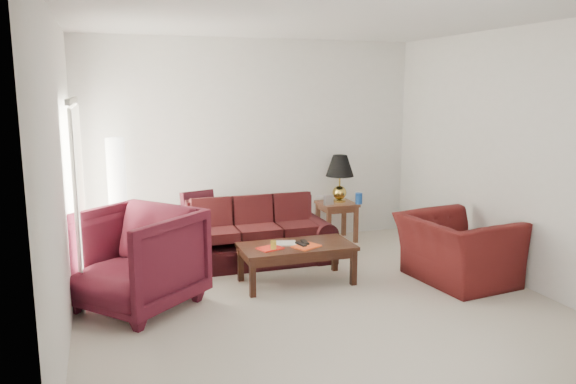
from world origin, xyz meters
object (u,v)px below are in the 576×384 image
Objects in this scene: floor_lamp at (118,200)px; armchair_left at (134,259)px; sofa at (256,233)px; end_table at (337,221)px; armchair_right at (457,249)px; coffee_table at (296,264)px.

floor_lamp reaches higher than armchair_left.
sofa reaches higher than end_table.
sofa is 1.73× the size of armchair_left.
armchair_right reaches higher than coffee_table.
sofa is at bearing -19.30° from floor_lamp.
coffee_table is at bearing -78.59° from sofa.
sofa is 1.51× the size of coffee_table.
armchair_right is 1.93m from coffee_table.
armchair_right is at bearing -38.72° from sofa.
end_table is 2.26m from armchair_right.
end_table is at bearing 37.93° from coffee_table.
floor_lamp reaches higher than armchair_right.
sofa is at bearing 82.67° from armchair_left.
sofa is at bearing 90.00° from coffee_table.
sofa is 0.95m from coffee_table.
end_table is 0.44× the size of coffee_table.
armchair_right is at bearing -74.04° from end_table.
armchair_left is at bearing 170.81° from coffee_table.
floor_lamp reaches higher than sofa.
armchair_left is (0.10, -1.70, -0.31)m from floor_lamp.
floor_lamp is at bearing 127.37° from coffee_table.
armchair_right is at bearing 42.96° from armchair_left.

